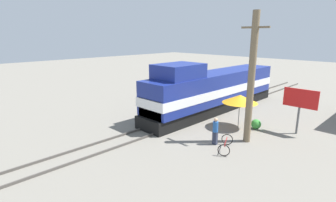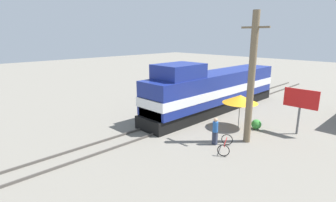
# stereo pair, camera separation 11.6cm
# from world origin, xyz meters

# --- Properties ---
(ground_plane) EXTENTS (120.00, 120.00, 0.00)m
(ground_plane) POSITION_xyz_m (0.00, 0.00, 0.00)
(ground_plane) COLOR slate
(rail_near) EXTENTS (0.08, 43.92, 0.15)m
(rail_near) POSITION_xyz_m (-0.72, 0.00, 0.07)
(rail_near) COLOR #4C4742
(rail_near) RESTS_ON ground_plane
(rail_far) EXTENTS (0.08, 43.92, 0.15)m
(rail_far) POSITION_xyz_m (0.72, 0.00, 0.07)
(rail_far) COLOR #4C4742
(rail_far) RESTS_ON ground_plane
(locomotive) EXTENTS (2.92, 16.77, 4.68)m
(locomotive) POSITION_xyz_m (0.00, 2.23, 1.94)
(locomotive) COLOR black
(locomotive) RESTS_ON ground_plane
(utility_pole) EXTENTS (1.80, 0.44, 8.27)m
(utility_pole) POSITION_xyz_m (5.86, -1.94, 4.18)
(utility_pole) COLOR #726047
(utility_pole) RESTS_ON ground_plane
(vendor_umbrella) EXTENTS (2.60, 2.60, 2.53)m
(vendor_umbrella) POSITION_xyz_m (4.07, 0.04, 2.24)
(vendor_umbrella) COLOR #4C4C4C
(vendor_umbrella) RESTS_ON ground_plane
(billboard_sign) EXTENTS (2.30, 0.12, 3.23)m
(billboard_sign) POSITION_xyz_m (7.67, 1.84, 2.41)
(billboard_sign) COLOR #595959
(billboard_sign) RESTS_ON ground_plane
(shrub_cluster) EXTENTS (0.73, 0.73, 0.73)m
(shrub_cluster) POSITION_xyz_m (5.17, 0.70, 0.37)
(shrub_cluster) COLOR #388C38
(shrub_cluster) RESTS_ON ground_plane
(person_bystander) EXTENTS (0.34, 0.34, 1.77)m
(person_bystander) POSITION_xyz_m (4.66, -3.84, 0.97)
(person_bystander) COLOR #2D3347
(person_bystander) RESTS_ON ground_plane
(bicycle) EXTENTS (1.42, 1.90, 0.72)m
(bicycle) POSITION_xyz_m (5.64, -4.12, 0.37)
(bicycle) COLOR black
(bicycle) RESTS_ON ground_plane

